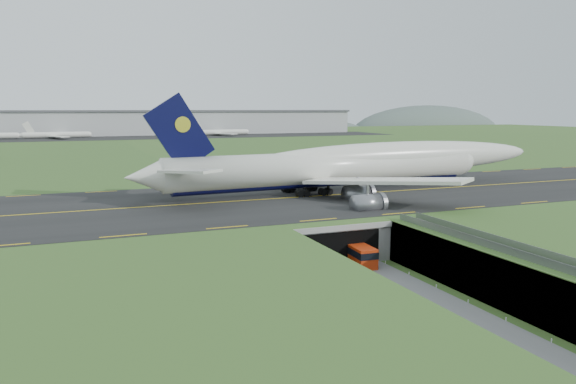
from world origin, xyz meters
name	(u,v)px	position (x,y,z in m)	size (l,w,h in m)	color
ground	(370,281)	(0.00, 0.00, 0.00)	(900.00, 900.00, 0.00)	#2E5421
airfield_deck	(371,259)	(0.00, 0.00, 3.00)	(800.00, 800.00, 6.00)	gray
trench_road	(402,298)	(0.00, -7.50, 0.10)	(12.00, 75.00, 0.20)	slate
taxiway	(280,199)	(0.00, 33.00, 6.09)	(800.00, 44.00, 0.18)	black
tunnel_portal	(317,231)	(0.00, 16.71, 3.33)	(17.00, 22.30, 6.00)	gray
guideway	(553,272)	(11.00, -19.11, 5.32)	(3.00, 53.00, 7.05)	#A8A8A3
jumbo_jet	(357,165)	(18.40, 37.15, 11.32)	(92.48, 59.77, 19.81)	white
shuttle_tram	(358,254)	(2.15, 7.18, 1.65)	(3.19, 7.50, 3.00)	#B92C0C
cargo_terminal	(124,123)	(-0.19, 299.41, 13.96)	(320.00, 67.00, 15.60)	#B2B2B2
distant_hills	(185,139)	(64.38, 430.00, -4.00)	(700.00, 91.00, 60.00)	#4F5F58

